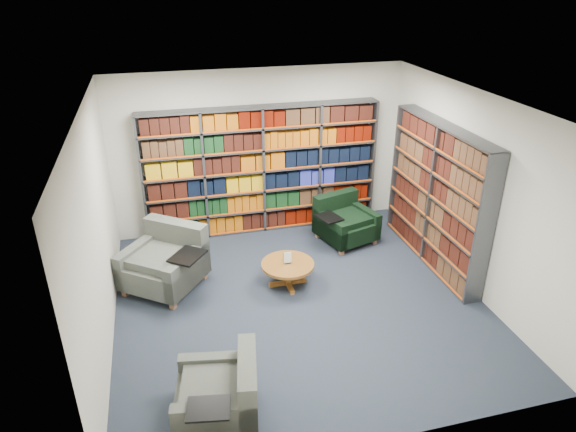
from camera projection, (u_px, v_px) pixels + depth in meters
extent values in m
cube|color=black|center=(299.00, 301.00, 7.24)|extent=(5.00, 5.00, 0.01)
cube|color=white|center=(301.00, 103.00, 6.01)|extent=(5.00, 5.00, 0.01)
cube|color=beige|center=(260.00, 151.00, 8.81)|extent=(5.00, 0.01, 2.80)
cube|color=beige|center=(378.00, 331.00, 4.45)|extent=(5.00, 0.01, 2.80)
cube|color=beige|center=(96.00, 234.00, 6.06)|extent=(0.01, 5.00, 2.80)
cube|color=beige|center=(471.00, 192.00, 7.20)|extent=(0.01, 5.00, 2.80)
cube|color=#47494F|center=(262.00, 170.00, 8.80)|extent=(4.00, 0.28, 2.20)
cube|color=silver|center=(261.00, 168.00, 8.91)|extent=(4.00, 0.02, 2.20)
cube|color=#D84C0A|center=(264.00, 173.00, 8.68)|extent=(4.00, 0.01, 2.20)
cube|color=black|center=(264.00, 219.00, 9.20)|extent=(3.88, 0.21, 0.29)
cube|color=black|center=(263.00, 200.00, 9.04)|extent=(3.88, 0.21, 0.29)
cube|color=black|center=(263.00, 181.00, 8.88)|extent=(3.88, 0.21, 0.29)
cube|color=#AE850D|center=(262.00, 161.00, 8.72)|extent=(3.88, 0.21, 0.29)
cube|color=#3E2616|center=(262.00, 140.00, 8.56)|extent=(3.88, 0.21, 0.29)
cube|color=black|center=(261.00, 118.00, 8.40)|extent=(3.88, 0.21, 0.29)
cube|color=#47494F|center=(436.00, 196.00, 7.81)|extent=(0.28, 2.50, 2.20)
cube|color=silver|center=(444.00, 195.00, 7.84)|extent=(0.02, 2.50, 2.20)
cube|color=#D84C0A|center=(429.00, 197.00, 7.78)|extent=(0.02, 2.50, 2.20)
cube|color=black|center=(429.00, 249.00, 8.22)|extent=(0.21, 2.38, 0.29)
cube|color=black|center=(432.00, 228.00, 8.06)|extent=(0.21, 2.38, 0.29)
cube|color=black|center=(435.00, 207.00, 7.89)|extent=(0.21, 2.38, 0.29)
cube|color=#3E2616|center=(438.00, 185.00, 7.73)|extent=(0.21, 2.38, 0.29)
cube|color=#3E2616|center=(441.00, 162.00, 7.57)|extent=(0.21, 2.38, 0.29)
cube|color=black|center=(444.00, 138.00, 7.41)|extent=(0.21, 2.38, 0.29)
cube|color=#0A1B35|center=(164.00, 270.00, 7.44)|extent=(1.38, 1.38, 0.35)
cube|color=#0A1B35|center=(177.00, 245.00, 7.66)|extent=(0.92, 0.77, 0.79)
cube|color=#0A1B35|center=(140.00, 259.00, 7.55)|extent=(0.72, 0.88, 0.53)
cube|color=#0A1B35|center=(188.00, 271.00, 7.26)|extent=(0.72, 0.88, 0.53)
cube|color=black|center=(187.00, 256.00, 7.07)|extent=(0.59, 0.61, 0.03)
cube|color=brown|center=(125.00, 292.00, 7.34)|extent=(0.11, 0.11, 0.11)
cube|color=brown|center=(173.00, 305.00, 7.06)|extent=(0.11, 0.11, 0.11)
cube|color=brown|center=(159.00, 264.00, 8.02)|extent=(0.11, 0.11, 0.11)
cube|color=brown|center=(204.00, 275.00, 7.74)|extent=(0.11, 0.11, 0.11)
cube|color=black|center=(346.00, 228.00, 8.74)|extent=(1.05, 1.05, 0.30)
cube|color=black|center=(335.00, 211.00, 8.91)|extent=(0.86, 0.42, 0.67)
cube|color=black|center=(329.00, 229.00, 8.54)|extent=(0.37, 0.84, 0.45)
cube|color=black|center=(363.00, 219.00, 8.87)|extent=(0.37, 0.84, 0.45)
cube|color=black|center=(329.00, 217.00, 8.38)|extent=(0.42, 0.49, 0.02)
cube|color=brown|center=(341.00, 252.00, 8.40)|extent=(0.08, 0.08, 0.09)
cube|color=brown|center=(374.00, 241.00, 8.72)|extent=(0.08, 0.08, 0.09)
cube|color=brown|center=(318.00, 235.00, 8.93)|extent=(0.08, 0.08, 0.09)
cube|color=brown|center=(349.00, 225.00, 9.25)|extent=(0.08, 0.08, 0.09)
cube|color=#0A1B35|center=(217.00, 401.00, 5.26)|extent=(0.96, 0.96, 0.29)
cube|color=#0A1B35|center=(248.00, 386.00, 5.20)|extent=(0.33, 0.85, 0.66)
cube|color=#0A1B35|center=(218.00, 371.00, 5.54)|extent=(0.84, 0.27, 0.44)
cube|color=#0A1B35|center=(215.00, 423.00, 4.91)|extent=(0.84, 0.27, 0.44)
cube|color=black|center=(208.00, 408.00, 4.76)|extent=(0.45, 0.38, 0.02)
cube|color=brown|center=(189.00, 392.00, 5.62)|extent=(0.07, 0.07, 0.09)
cube|color=brown|center=(250.00, 389.00, 5.67)|extent=(0.07, 0.07, 0.09)
cylinder|color=brown|center=(288.00, 265.00, 7.46)|extent=(0.78, 0.78, 0.04)
cylinder|color=brown|center=(288.00, 275.00, 7.54)|extent=(0.10, 0.10, 0.31)
cube|color=brown|center=(288.00, 282.00, 7.60)|extent=(0.56, 0.07, 0.05)
cube|color=brown|center=(288.00, 282.00, 7.60)|extent=(0.07, 0.56, 0.05)
cube|color=black|center=(288.00, 263.00, 7.45)|extent=(0.09, 0.04, 0.01)
cube|color=white|center=(288.00, 258.00, 7.41)|extent=(0.12, 0.01, 0.17)
cube|color=#145926|center=(288.00, 257.00, 7.42)|extent=(0.13, 0.00, 0.19)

